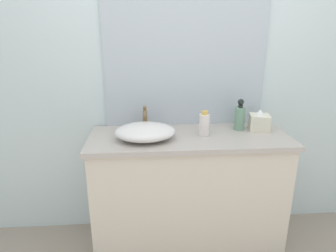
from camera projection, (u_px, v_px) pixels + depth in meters
The scene contains 8 objects.
bathroom_wall_rear at pixel (185, 68), 2.16m from camera, with size 6.00×0.06×2.60m, color silver.
vanity_counter at pixel (189, 191), 2.14m from camera, with size 1.38×0.53×0.88m.
wall_mirror_panel at pixel (186, 51), 2.09m from camera, with size 1.18×0.01×1.11m, color #B2BCC6.
sink_basin at pixel (145, 132), 1.93m from camera, with size 0.40×0.32×0.10m, color silver.
faucet at pixel (145, 117), 2.08m from camera, with size 0.03×0.13×0.18m.
soap_dispenser at pixel (240, 117), 2.10m from camera, with size 0.08×0.08×0.23m.
lotion_bottle at pixel (204, 124), 1.99m from camera, with size 0.07×0.07×0.17m.
tissue_box at pixel (259, 121), 2.11m from camera, with size 0.16×0.16×0.15m.
Camera 1 is at (-0.29, -1.45, 1.56)m, focal length 31.13 mm.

